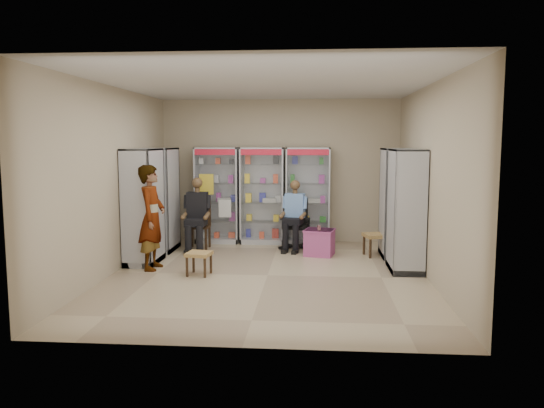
# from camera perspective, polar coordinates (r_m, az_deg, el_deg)

# --- Properties ---
(floor) EXTENTS (6.00, 6.00, 0.00)m
(floor) POSITION_cam_1_polar(r_m,az_deg,el_deg) (8.53, -0.48, -7.68)
(floor) COLOR tan
(floor) RESTS_ON ground
(room_shell) EXTENTS (5.02, 6.02, 3.01)m
(room_shell) POSITION_cam_1_polar(r_m,az_deg,el_deg) (8.26, -0.49, 5.67)
(room_shell) COLOR tan
(room_shell) RESTS_ON ground
(cabinet_back_left) EXTENTS (0.90, 0.50, 2.00)m
(cabinet_back_left) POSITION_cam_1_polar(r_m,az_deg,el_deg) (11.20, -5.89, 0.95)
(cabinet_back_left) COLOR silver
(cabinet_back_left) RESTS_ON floor
(cabinet_back_mid) EXTENTS (0.90, 0.50, 2.00)m
(cabinet_back_mid) POSITION_cam_1_polar(r_m,az_deg,el_deg) (11.06, -1.05, 0.92)
(cabinet_back_mid) COLOR silver
(cabinet_back_mid) RESTS_ON floor
(cabinet_back_right) EXTENTS (0.90, 0.50, 2.00)m
(cabinet_back_right) POSITION_cam_1_polar(r_m,az_deg,el_deg) (11.01, 3.88, 0.87)
(cabinet_back_right) COLOR #A9AAB0
(cabinet_back_right) RESTS_ON floor
(cabinet_right_far) EXTENTS (0.90, 0.50, 2.00)m
(cabinet_right_far) POSITION_cam_1_polar(r_m,az_deg,el_deg) (10.00, 13.17, 0.12)
(cabinet_right_far) COLOR silver
(cabinet_right_far) RESTS_ON floor
(cabinet_right_near) EXTENTS (0.90, 0.50, 2.00)m
(cabinet_right_near) POSITION_cam_1_polar(r_m,az_deg,el_deg) (8.92, 14.22, -0.69)
(cabinet_right_near) COLOR #B7BABE
(cabinet_right_near) RESTS_ON floor
(cabinet_left_far) EXTENTS (0.90, 0.50, 2.00)m
(cabinet_left_far) POSITION_cam_1_polar(r_m,az_deg,el_deg) (10.51, -11.81, 0.47)
(cabinet_left_far) COLOR #AFB1B7
(cabinet_left_far) RESTS_ON floor
(cabinet_left_near) EXTENTS (0.90, 0.50, 2.00)m
(cabinet_left_near) POSITION_cam_1_polar(r_m,az_deg,el_deg) (9.47, -13.67, -0.26)
(cabinet_left_near) COLOR #B0B2B7
(cabinet_left_near) RESTS_ON floor
(wooden_chair) EXTENTS (0.42, 0.42, 0.94)m
(wooden_chair) POSITION_cam_1_polar(r_m,az_deg,el_deg) (10.60, -7.90, -2.29)
(wooden_chair) COLOR black
(wooden_chair) RESTS_ON floor
(seated_customer) EXTENTS (0.44, 0.60, 1.34)m
(seated_customer) POSITION_cam_1_polar(r_m,az_deg,el_deg) (10.53, -7.98, -1.26)
(seated_customer) COLOR black
(seated_customer) RESTS_ON floor
(office_chair) EXTENTS (0.66, 0.66, 1.01)m
(office_chair) POSITION_cam_1_polar(r_m,az_deg,el_deg) (10.49, 2.52, -2.13)
(office_chair) COLOR black
(office_chair) RESTS_ON floor
(seated_shopkeeper) EXTENTS (0.54, 0.67, 1.29)m
(seated_shopkeeper) POSITION_cam_1_polar(r_m,az_deg,el_deg) (10.42, 2.51, -1.42)
(seated_shopkeeper) COLOR #6F95DB
(seated_shopkeeper) RESTS_ON floor
(pink_trunk) EXTENTS (0.60, 0.59, 0.49)m
(pink_trunk) POSITION_cam_1_polar(r_m,az_deg,el_deg) (9.99, 5.13, -4.13)
(pink_trunk) COLOR #9F3F69
(pink_trunk) RESTS_ON floor
(tea_glass) EXTENTS (0.07, 0.07, 0.09)m
(tea_glass) POSITION_cam_1_polar(r_m,az_deg,el_deg) (9.88, 5.09, -2.53)
(tea_glass) COLOR #5B1A07
(tea_glass) RESTS_ON pink_trunk
(woven_stool_a) EXTENTS (0.51, 0.51, 0.42)m
(woven_stool_a) POSITION_cam_1_polar(r_m,az_deg,el_deg) (10.07, 11.10, -4.34)
(woven_stool_a) COLOR #AC7048
(woven_stool_a) RESTS_ON floor
(woven_stool_b) EXTENTS (0.41, 0.41, 0.37)m
(woven_stool_b) POSITION_cam_1_polar(r_m,az_deg,el_deg) (8.58, -7.85, -6.37)
(woven_stool_b) COLOR #AB8048
(woven_stool_b) RESTS_ON floor
(standing_man) EXTENTS (0.43, 0.64, 1.74)m
(standing_man) POSITION_cam_1_polar(r_m,az_deg,el_deg) (9.00, -12.79, -1.42)
(standing_man) COLOR gray
(standing_man) RESTS_ON floor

